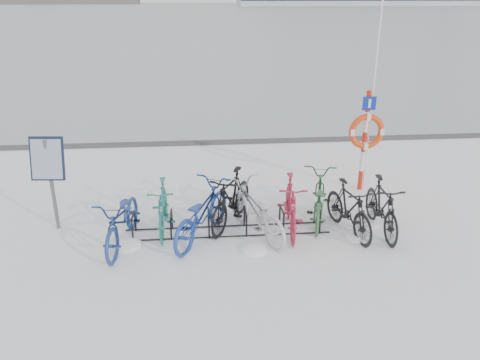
{
  "coord_description": "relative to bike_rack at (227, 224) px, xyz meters",
  "views": [
    {
      "loc": [
        -0.49,
        -8.19,
        4.35
      ],
      "look_at": [
        0.31,
        0.6,
        0.86
      ],
      "focal_mm": 35.0,
      "sensor_mm": 36.0,
      "label": 1
    }
  ],
  "objects": [
    {
      "name": "quay_edge",
      "position": [
        0.0,
        5.9,
        -0.13
      ],
      "size": [
        400.0,
        0.25,
        0.1
      ],
      "primitive_type": "cube",
      "color": "#3F3F42",
      "rests_on": "ground"
    },
    {
      "name": "bike_2",
      "position": [
        -0.5,
        -0.14,
        0.37
      ],
      "size": [
        1.63,
        2.19,
        1.1
      ],
      "primitive_type": "imported",
      "rotation": [
        0.0,
        0.0,
        2.65
      ],
      "color": "navy",
      "rests_on": "ground"
    },
    {
      "name": "bike_4",
      "position": [
        0.55,
        -0.11,
        0.35
      ],
      "size": [
        1.46,
        2.14,
        1.06
      ],
      "primitive_type": "imported",
      "rotation": [
        0.0,
        0.0,
        3.55
      ],
      "color": "#B8BAC0",
      "rests_on": "ground"
    },
    {
      "name": "lifebuoy_station",
      "position": [
        3.32,
        1.84,
        1.27
      ],
      "size": [
        0.83,
        0.23,
        4.32
      ],
      "color": "red",
      "rests_on": "ground"
    },
    {
      "name": "ice_sheet",
      "position": [
        0.0,
        155.0,
        -0.17
      ],
      "size": [
        400.0,
        298.0,
        0.02
      ],
      "primitive_type": "cube",
      "color": "#A0ADB5",
      "rests_on": "ground"
    },
    {
      "name": "bike_8",
      "position": [
        3.01,
        -0.2,
        0.37
      ],
      "size": [
        0.57,
        1.84,
        1.1
      ],
      "primitive_type": "imported",
      "rotation": [
        0.0,
        0.0,
        -0.03
      ],
      "color": "black",
      "rests_on": "ground"
    },
    {
      "name": "bike_0",
      "position": [
        -1.95,
        -0.26,
        0.34
      ],
      "size": [
        0.95,
        2.07,
        1.04
      ],
      "primitive_type": "imported",
      "rotation": [
        0.0,
        0.0,
        -0.13
      ],
      "color": "navy",
      "rests_on": "ground"
    },
    {
      "name": "bike_rack",
      "position": [
        0.0,
        0.0,
        0.0
      ],
      "size": [
        4.0,
        0.48,
        0.46
      ],
      "color": "black",
      "rests_on": "ground"
    },
    {
      "name": "snow_drifts",
      "position": [
        0.4,
        -0.22,
        -0.18
      ],
      "size": [
        5.33,
        2.06,
        0.21
      ],
      "color": "white",
      "rests_on": "ground"
    },
    {
      "name": "bike_5",
      "position": [
        1.25,
        0.01,
        0.38
      ],
      "size": [
        0.71,
        1.9,
        1.11
      ],
      "primitive_type": "imported",
      "rotation": [
        0.0,
        0.0,
        -0.1
      ],
      "color": "#AC1F3D",
      "rests_on": "ground"
    },
    {
      "name": "bike_1",
      "position": [
        -1.24,
        0.22,
        0.33
      ],
      "size": [
        0.49,
        1.72,
        1.03
      ],
      "primitive_type": "imported",
      "rotation": [
        0.0,
        0.0,
        -0.01
      ],
      "color": "#21736C",
      "rests_on": "ground"
    },
    {
      "name": "bike_7",
      "position": [
        2.36,
        -0.19,
        0.34
      ],
      "size": [
        0.85,
        1.81,
        1.05
      ],
      "primitive_type": "imported",
      "rotation": [
        0.0,
        0.0,
        0.22
      ],
      "color": "black",
      "rests_on": "ground"
    },
    {
      "name": "info_board",
      "position": [
        -3.36,
        0.45,
        1.19
      ],
      "size": [
        0.65,
        0.29,
        1.9
      ],
      "rotation": [
        0.0,
        0.0,
        -0.09
      ],
      "color": "#595B5E",
      "rests_on": "ground"
    },
    {
      "name": "ground",
      "position": [
        0.0,
        0.0,
        -0.18
      ],
      "size": [
        900.0,
        900.0,
        0.0
      ],
      "primitive_type": "plane",
      "color": "white",
      "rests_on": "ground"
    },
    {
      "name": "bike_3",
      "position": [
        0.11,
        0.38,
        0.39
      ],
      "size": [
        1.36,
        1.95,
        1.15
      ],
      "primitive_type": "imported",
      "rotation": [
        0.0,
        0.0,
        -0.47
      ],
      "color": "black",
      "rests_on": "ground"
    },
    {
      "name": "bike_6",
      "position": [
        1.91,
        0.42,
        0.33
      ],
      "size": [
        1.17,
        2.06,
        1.02
      ],
      "primitive_type": "imported",
      "rotation": [
        0.0,
        0.0,
        2.87
      ],
      "color": "#2C5E35",
      "rests_on": "ground"
    }
  ]
}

